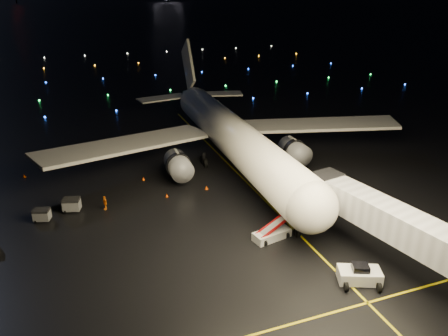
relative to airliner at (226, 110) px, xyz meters
The scene contains 13 objects.
ground 273.74m from the airliner, 92.59° to the left, with size 2000.00×2000.00×0.00m, color black.
lane_centre 14.20m from the airliner, 91.74° to the right, with size 0.25×80.00×0.02m, color #CBB707.
airliner is the anchor object (origin of this frame).
pushback_tug 34.62m from the airliner, 88.76° to the right, with size 3.92×2.05×1.87m, color silver.
belt_loader 25.29m from the airliner, 98.48° to the right, with size 6.28×1.71×3.05m, color silver, non-canonical shape.
crew_c 23.89m from the airliner, 151.54° to the right, with size 1.08×0.45×1.84m, color orange.
safety_cone_0 14.03m from the airliner, 123.39° to the right, with size 0.47×0.47×0.53m, color #F04900.
safety_cone_1 16.42m from the airliner, 165.26° to the right, with size 0.41×0.41×0.46m, color #F04900.
safety_cone_2 17.58m from the airliner, 140.09° to the right, with size 0.42×0.42×0.47m, color #F04900.
safety_cone_3 31.19m from the airliner, behind, with size 0.49×0.49×0.55m, color #F04900.
taxiway_lights 80.68m from the airliner, 98.85° to the left, with size 164.00×92.00×0.36m, color black, non-canonical shape.
baggage_cart_0 30.44m from the airliner, 157.72° to the right, with size 1.82×1.27×1.54m, color gray.
baggage_cart_1 26.86m from the airliner, 157.62° to the right, with size 2.00×1.40×1.70m, color gray.
Camera 1 is at (-10.56, -34.46, 25.81)m, focal length 35.00 mm.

